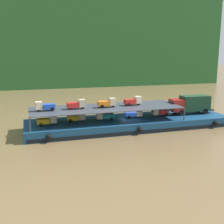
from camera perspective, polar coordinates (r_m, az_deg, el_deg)
name	(u,v)px	position (r m, az deg, el deg)	size (l,w,h in m)	color
ground_plane	(129,127)	(45.16, 3.50, -3.13)	(400.00, 400.00, 0.00)	brown
hillside_far_bank	(65,31)	(113.28, -9.45, 15.94)	(112.08, 38.48, 35.40)	#235628
cargo_barge	(129,123)	(44.95, 3.52, -2.22)	(32.17, 8.90, 1.50)	navy
covered_lorry	(191,104)	(49.51, 15.61, 1.57)	(7.91, 2.51, 3.10)	maroon
cargo_rack	(106,108)	(43.23, -1.17, 0.88)	(22.97, 7.49, 2.00)	#383D47
mini_truck_lower_stern	(47,120)	(41.49, -12.96, -1.66)	(2.79, 1.29, 1.38)	gold
mini_truck_lower_aft	(76,117)	(42.89, -7.21, -1.00)	(2.77, 1.25, 1.38)	gold
mini_truck_lower_mid	(105,116)	(43.41, -1.48, -0.76)	(2.78, 1.27, 1.38)	teal
mini_truck_lower_fore	(134,114)	(44.96, 4.43, -0.34)	(2.78, 1.26, 1.38)	#1E47B7
mini_truck_lower_bow	(160,112)	(47.02, 9.59, 0.07)	(2.77, 1.25, 1.38)	red
mini_truck_upper_stern	(45,106)	(41.52, -13.41, 1.15)	(2.76, 1.23, 1.38)	#1E47B7
mini_truck_upper_mid	(76,104)	(42.17, -7.23, 1.55)	(2.74, 1.21, 1.38)	red
mini_truck_upper_fore	(107,103)	(43.08, -1.01, 1.86)	(2.77, 1.25, 1.38)	orange
mini_truck_upper_bow	(133,101)	(44.94, 4.28, 2.25)	(2.79, 1.29, 1.38)	red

